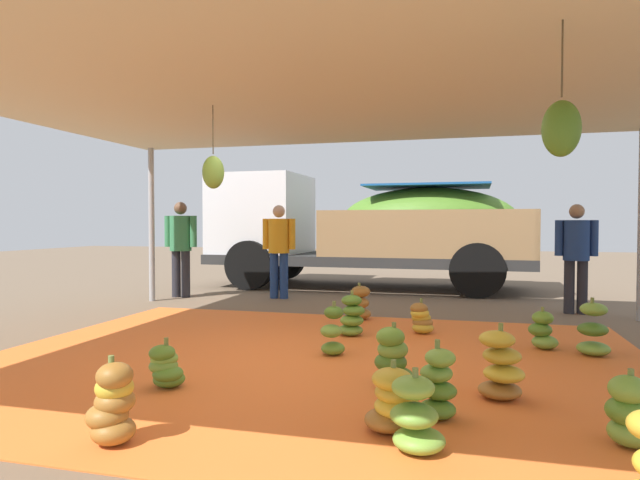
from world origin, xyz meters
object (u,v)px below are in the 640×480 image
banana_bunch_14 (352,317)px  worker_1 (279,244)px  banana_bunch_9 (593,331)px  banana_bunch_12 (333,333)px  cargo_truck_main (362,227)px  banana_bunch_13 (421,319)px  banana_bunch_7 (166,367)px  banana_bunch_6 (416,417)px  banana_bunch_11 (113,405)px  banana_bunch_1 (543,331)px  banana_bunch_0 (360,304)px  banana_bunch_3 (393,358)px  banana_bunch_10 (394,402)px  banana_bunch_4 (501,367)px  banana_bunch_5 (438,385)px  banana_bunch_2 (629,414)px  worker_0 (576,250)px  worker_2 (181,242)px

banana_bunch_14 → worker_1: bearing=123.5°
banana_bunch_9 → worker_1: 5.60m
banana_bunch_12 → cargo_truck_main: cargo_truck_main is taller
banana_bunch_13 → banana_bunch_7: bearing=-123.5°
banana_bunch_6 → banana_bunch_11: (-1.80, -0.34, 0.03)m
banana_bunch_1 → banana_bunch_0: bearing=150.9°
banana_bunch_3 → banana_bunch_7: size_ratio=1.30×
banana_bunch_13 → cargo_truck_main: size_ratio=0.06×
banana_bunch_7 → worker_1: worker_1 is taller
banana_bunch_1 → banana_bunch_14: banana_bunch_14 is taller
banana_bunch_1 → banana_bunch_10: bearing=-114.4°
banana_bunch_1 → banana_bunch_10: size_ratio=0.98×
banana_bunch_12 → banana_bunch_11: bearing=-107.1°
banana_bunch_6 → cargo_truck_main: bearing=102.7°
banana_bunch_4 → banana_bunch_11: bearing=-147.6°
banana_bunch_9 → worker_1: worker_1 is taller
banana_bunch_4 → banana_bunch_12: 1.87m
banana_bunch_1 → banana_bunch_5: size_ratio=0.83×
banana_bunch_9 → banana_bunch_10: (-1.70, -2.56, -0.05)m
banana_bunch_10 → banana_bunch_14: size_ratio=0.85×
banana_bunch_4 → cargo_truck_main: cargo_truck_main is taller
banana_bunch_4 → banana_bunch_9: 1.97m
banana_bunch_1 → banana_bunch_12: size_ratio=0.81×
banana_bunch_0 → banana_bunch_14: (0.11, -1.09, 0.01)m
banana_bunch_3 → worker_1: worker_1 is taller
banana_bunch_3 → banana_bunch_13: size_ratio=1.24×
banana_bunch_0 → banana_bunch_2: 4.53m
banana_bunch_5 → banana_bunch_11: (-1.90, -0.96, 0.01)m
banana_bunch_7 → cargo_truck_main: size_ratio=0.06×
banana_bunch_1 → cargo_truck_main: bearing=119.6°
banana_bunch_14 → banana_bunch_0: bearing=95.9°
cargo_truck_main → worker_1: size_ratio=3.94×
banana_bunch_13 → banana_bunch_14: (-0.79, -0.36, 0.05)m
banana_bunch_1 → worker_1: size_ratio=0.27×
banana_bunch_4 → banana_bunch_7: bearing=-171.5°
worker_1 → banana_bunch_12: bearing=-63.7°
worker_0 → banana_bunch_3: bearing=-116.3°
banana_bunch_11 → banana_bunch_14: 3.59m
banana_bunch_1 → banana_bunch_10: (-1.24, -2.74, 0.01)m
banana_bunch_3 → banana_bunch_10: size_ratio=1.15×
banana_bunch_1 → banana_bunch_13: banana_bunch_1 is taller
banana_bunch_7 → worker_2: 5.76m
banana_bunch_2 → banana_bunch_11: bearing=-166.2°
banana_bunch_3 → banana_bunch_5: size_ratio=0.98×
banana_bunch_1 → banana_bunch_12: banana_bunch_12 is taller
worker_0 → worker_1: 4.85m
banana_bunch_3 → banana_bunch_12: size_ratio=0.95×
banana_bunch_3 → banana_bunch_12: bearing=129.0°
banana_bunch_13 → worker_1: worker_1 is taller
banana_bunch_14 → cargo_truck_main: bearing=99.2°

